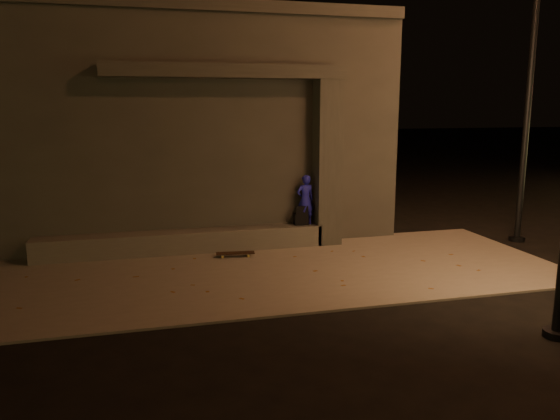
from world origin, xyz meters
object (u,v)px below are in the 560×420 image
object	(u,v)px
skateboarder	(305,200)
skateboard	(235,253)
column	(327,163)
backpack	(301,218)

from	to	relation	value
skateboarder	skateboard	bearing A→B (deg)	16.44
column	backpack	distance (m)	1.34
column	skateboarder	size ratio (longest dim) A/B	3.25
skateboarder	backpack	distance (m)	0.42
skateboarder	backpack	xyz separation A→B (m)	(-0.10, -0.00, -0.41)
skateboarder	backpack	size ratio (longest dim) A/B	2.57
column	skateboarder	world-z (taller)	column
skateboard	backpack	bearing A→B (deg)	28.64
column	skateboarder	distance (m)	0.94
column	backpack	size ratio (longest dim) A/B	8.34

